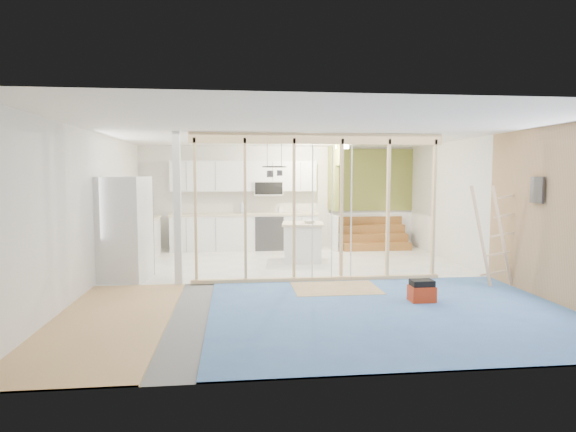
{
  "coord_description": "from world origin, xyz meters",
  "views": [
    {
      "loc": [
        -1.14,
        -8.24,
        1.87
      ],
      "look_at": [
        -0.16,
        0.6,
        1.12
      ],
      "focal_mm": 30.0,
      "sensor_mm": 36.0,
      "label": 1
    }
  ],
  "objects": [
    {
      "name": "fridge",
      "position": [
        -3.08,
        0.45,
        0.92
      ],
      "size": [
        0.93,
        0.9,
        1.85
      ],
      "rotation": [
        0.0,
        0.0,
        -0.17
      ],
      "color": "silver",
      "rests_on": "room"
    },
    {
      "name": "green_partition",
      "position": [
        2.04,
        3.66,
        0.94
      ],
      "size": [
        2.25,
        1.51,
        2.6
      ],
      "color": "olive",
      "rests_on": "room"
    },
    {
      "name": "electrical_panel",
      "position": [
        3.43,
        -1.4,
        1.65
      ],
      "size": [
        0.04,
        0.3,
        0.4
      ],
      "primitive_type": "cube",
      "color": "#38393D",
      "rests_on": "room"
    },
    {
      "name": "pot_rack",
      "position": [
        -0.31,
        1.89,
        2.0
      ],
      "size": [
        0.52,
        0.52,
        0.72
      ],
      "color": "black",
      "rests_on": "room"
    },
    {
      "name": "ladder",
      "position": [
        3.17,
        -0.7,
        0.87
      ],
      "size": [
        0.91,
        0.13,
        1.69
      ],
      "rotation": [
        0.0,
        0.0,
        -0.24
      ],
      "color": "tan",
      "rests_on": "room"
    },
    {
      "name": "room",
      "position": [
        0.0,
        0.0,
        1.3
      ],
      "size": [
        7.01,
        8.01,
        2.61
      ],
      "color": "slate",
      "rests_on": "ground"
    },
    {
      "name": "soap_bottle_b",
      "position": [
        -0.01,
        3.76,
        1.03
      ],
      "size": [
        0.12,
        0.12,
        0.21
      ],
      "primitive_type": "imported",
      "rotation": [
        0.0,
        0.0,
        0.36
      ],
      "color": "silver",
      "rests_on": "base_cabinets"
    },
    {
      "name": "upper_cabinets",
      "position": [
        -0.84,
        3.82,
        1.82
      ],
      "size": [
        3.6,
        0.41,
        0.85
      ],
      "color": "white",
      "rests_on": "room"
    },
    {
      "name": "bowl",
      "position": [
        0.44,
        1.88,
        0.88
      ],
      "size": [
        0.34,
        0.34,
        0.07
      ],
      "primitive_type": "imported",
      "rotation": [
        0.0,
        0.0,
        0.34
      ],
      "color": "silver",
      "rests_on": "island"
    },
    {
      "name": "island",
      "position": [
        0.31,
        1.95,
        0.42
      ],
      "size": [
        0.98,
        0.98,
        0.85
      ],
      "rotation": [
        0.0,
        0.0,
        -0.14
      ],
      "color": "white",
      "rests_on": "room"
    },
    {
      "name": "ceiling_light",
      "position": [
        1.4,
        3.0,
        2.54
      ],
      "size": [
        0.32,
        0.32,
        0.08
      ],
      "primitive_type": "cylinder",
      "color": "#FFEABF",
      "rests_on": "room"
    },
    {
      "name": "floor_overlays",
      "position": [
        0.07,
        0.06,
        0.01
      ],
      "size": [
        7.0,
        8.0,
        0.03
      ],
      "color": "silver",
      "rests_on": "room"
    },
    {
      "name": "sheathing_panel",
      "position": [
        3.48,
        -2.0,
        1.3
      ],
      "size": [
        0.02,
        4.0,
        2.6
      ],
      "primitive_type": "cube",
      "color": "tan",
      "rests_on": "room"
    },
    {
      "name": "toolbox",
      "position": [
        1.59,
        -1.54,
        0.16
      ],
      "size": [
        0.36,
        0.27,
        0.34
      ],
      "rotation": [
        0.0,
        0.0,
        0.0
      ],
      "color": "#B32D10",
      "rests_on": "room"
    },
    {
      "name": "stud_frame",
      "position": [
        -0.22,
        -0.0,
        1.58
      ],
      "size": [
        4.66,
        0.14,
        2.6
      ],
      "color": "tan",
      "rests_on": "room"
    },
    {
      "name": "soap_bottle_a",
      "position": [
        -0.96,
        3.73,
        1.09
      ],
      "size": [
        0.13,
        0.13,
        0.32
      ],
      "primitive_type": "imported",
      "rotation": [
        0.0,
        0.0,
        -0.03
      ],
      "color": "#A8AFBB",
      "rests_on": "base_cabinets"
    },
    {
      "name": "base_cabinets",
      "position": [
        -1.61,
        3.36,
        0.47
      ],
      "size": [
        4.45,
        2.24,
        0.93
      ],
      "color": "white",
      "rests_on": "room"
    }
  ]
}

